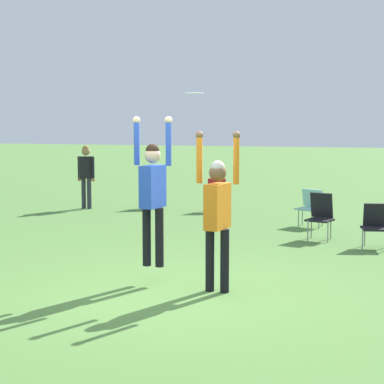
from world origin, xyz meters
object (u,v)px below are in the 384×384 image
person_defending (217,207)px  camping_chair_0 (215,192)px  camping_chair_1 (152,190)px  person_jumping (153,188)px  camping_chair_4 (321,213)px  frisbee (194,93)px  camping_chair_2 (312,205)px  camping_chair_3 (376,223)px  person_spectator_near (86,171)px

person_defending → camping_chair_0: 8.17m
camping_chair_1 → person_jumping: bearing=85.0°
person_defending → camping_chair_4: 4.62m
frisbee → camping_chair_2: bearing=85.3°
camping_chair_0 → camping_chair_1: size_ratio=0.97×
camping_chair_0 → camping_chair_3: 5.71m
camping_chair_1 → camping_chair_3: 7.17m
camping_chair_3 → camping_chair_4: size_ratio=0.88×
person_defending → camping_chair_3: 4.42m
camping_chair_2 → person_spectator_near: 6.32m
person_jumping → person_spectator_near: 8.60m
person_defending → camping_chair_4: person_defending is taller
camping_chair_2 → person_jumping: bearing=104.0°
camping_chair_3 → camping_chair_4: 1.21m
frisbee → camping_chair_0: bearing=106.3°
person_defending → camping_chair_0: size_ratio=2.51×
person_defending → camping_chair_1: 8.91m
frisbee → camping_chair_1: (-4.08, 7.79, -2.16)m
frisbee → camping_chair_3: (2.05, 4.08, -2.19)m
person_jumping → camping_chair_0: person_jumping is taller
person_defending → camping_chair_2: person_defending is taller
person_jumping → person_defending: 1.02m
person_jumping → person_defending: (0.99, -0.10, -0.22)m
person_jumping → person_spectator_near: bearing=42.0°
camping_chair_1 → camping_chair_0: bearing=151.1°
camping_chair_0 → camping_chair_4: 4.55m
person_defending → person_spectator_near: person_defending is taller
person_defending → frisbee: 1.54m
frisbee → camping_chair_2: frisbee is taller
person_jumping → person_defending: person_jumping is taller
person_jumping → camping_chair_4: (1.64, 4.43, -0.85)m
person_jumping → frisbee: bearing=-98.6°
camping_chair_3 → person_defending: bearing=52.2°
camping_chair_2 → camping_chair_4: 1.64m
person_defending → frisbee: frisbee is taller
camping_chair_2 → camping_chair_4: camping_chair_4 is taller
person_jumping → camping_chair_2: bearing=-5.1°
frisbee → camping_chair_4: bearing=78.2°
camping_chair_3 → camping_chair_4: bearing=-40.2°
camping_chair_0 → camping_chair_3: camping_chair_0 is taller
camping_chair_3 → camping_chair_1: bearing=-45.6°
camping_chair_2 → person_spectator_near: (-6.23, 0.95, 0.54)m
camping_chair_1 → person_spectator_near: person_spectator_near is taller
camping_chair_0 → person_spectator_near: person_spectator_near is taller
person_defending → person_spectator_near: (-6.03, 7.06, -0.13)m
camping_chair_0 → camping_chair_3: (4.33, -3.72, -0.05)m
person_defending → camping_chair_3: size_ratio=2.68×
person_defending → person_spectator_near: bearing=-133.5°
frisbee → camping_chair_1: 9.06m
person_defending → person_jumping: bearing=-90.0°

